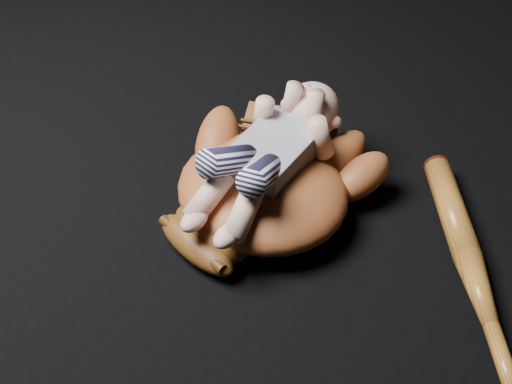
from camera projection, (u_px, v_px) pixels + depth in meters
baseball_glove at (262, 184)px, 1.11m from camera, size 0.50×0.53×0.14m
newborn_baby at (264, 154)px, 1.07m from camera, size 0.21×0.41×0.16m
baseball_bat at (472, 270)px, 1.02m from camera, size 0.29×0.47×0.05m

